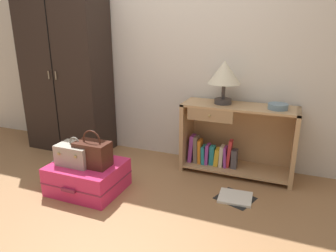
{
  "coord_description": "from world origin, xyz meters",
  "views": [
    {
      "loc": [
        1.24,
        -1.74,
        1.44
      ],
      "look_at": [
        0.2,
        0.85,
        0.55
      ],
      "focal_mm": 33.04,
      "sensor_mm": 36.0,
      "label": 1
    }
  ],
  "objects_px": {
    "table_lamp": "(224,74)",
    "handbag": "(93,154)",
    "open_book_on_floor": "(235,198)",
    "wardrobe": "(66,73)",
    "bowl": "(278,106)",
    "suitcase_large": "(88,177)",
    "bottle": "(56,171)",
    "bookshelf": "(233,140)",
    "train_case": "(76,154)"
  },
  "relations": [
    {
      "from": "wardrobe",
      "to": "bowl",
      "type": "height_order",
      "value": "wardrobe"
    },
    {
      "from": "handbag",
      "to": "bottle",
      "type": "height_order",
      "value": "handbag"
    },
    {
      "from": "wardrobe",
      "to": "table_lamp",
      "type": "relative_size",
      "value": 4.43
    },
    {
      "from": "bookshelf",
      "to": "table_lamp",
      "type": "relative_size",
      "value": 2.64
    },
    {
      "from": "suitcase_large",
      "to": "handbag",
      "type": "bearing_deg",
      "value": -8.22
    },
    {
      "from": "bottle",
      "to": "open_book_on_floor",
      "type": "height_order",
      "value": "bottle"
    },
    {
      "from": "bookshelf",
      "to": "bowl",
      "type": "relative_size",
      "value": 6.14
    },
    {
      "from": "bowl",
      "to": "train_case",
      "type": "height_order",
      "value": "bowl"
    },
    {
      "from": "bowl",
      "to": "open_book_on_floor",
      "type": "bearing_deg",
      "value": -116.83
    },
    {
      "from": "bowl",
      "to": "suitcase_large",
      "type": "height_order",
      "value": "bowl"
    },
    {
      "from": "bookshelf",
      "to": "train_case",
      "type": "distance_m",
      "value": 1.54
    },
    {
      "from": "train_case",
      "to": "bottle",
      "type": "relative_size",
      "value": 1.74
    },
    {
      "from": "train_case",
      "to": "handbag",
      "type": "xyz_separation_m",
      "value": [
        0.17,
        0.03,
        0.02
      ]
    },
    {
      "from": "table_lamp",
      "to": "open_book_on_floor",
      "type": "distance_m",
      "value": 1.16
    },
    {
      "from": "wardrobe",
      "to": "train_case",
      "type": "xyz_separation_m",
      "value": [
        0.76,
        -0.88,
        -0.58
      ]
    },
    {
      "from": "bottle",
      "to": "suitcase_large",
      "type": "bearing_deg",
      "value": -8.8
    },
    {
      "from": "suitcase_large",
      "to": "train_case",
      "type": "height_order",
      "value": "train_case"
    },
    {
      "from": "suitcase_large",
      "to": "bottle",
      "type": "relative_size",
      "value": 3.45
    },
    {
      "from": "train_case",
      "to": "bottle",
      "type": "distance_m",
      "value": 0.46
    },
    {
      "from": "table_lamp",
      "to": "handbag",
      "type": "xyz_separation_m",
      "value": [
        -0.94,
        -0.89,
        -0.63
      ]
    },
    {
      "from": "wardrobe",
      "to": "handbag",
      "type": "xyz_separation_m",
      "value": [
        0.93,
        -0.86,
        -0.56
      ]
    },
    {
      "from": "handbag",
      "to": "suitcase_large",
      "type": "bearing_deg",
      "value": 171.78
    },
    {
      "from": "train_case",
      "to": "handbag",
      "type": "relative_size",
      "value": 0.96
    },
    {
      "from": "wardrobe",
      "to": "bowl",
      "type": "relative_size",
      "value": 10.29
    },
    {
      "from": "bookshelf",
      "to": "open_book_on_floor",
      "type": "relative_size",
      "value": 2.98
    },
    {
      "from": "wardrobe",
      "to": "bookshelf",
      "type": "height_order",
      "value": "wardrobe"
    },
    {
      "from": "suitcase_large",
      "to": "train_case",
      "type": "distance_m",
      "value": 0.24
    },
    {
      "from": "train_case",
      "to": "open_book_on_floor",
      "type": "distance_m",
      "value": 1.47
    },
    {
      "from": "table_lamp",
      "to": "suitcase_large",
      "type": "xyz_separation_m",
      "value": [
        -1.03,
        -0.88,
        -0.88
      ]
    },
    {
      "from": "table_lamp",
      "to": "open_book_on_floor",
      "type": "xyz_separation_m",
      "value": [
        0.27,
        -0.53,
        -1.0
      ]
    },
    {
      "from": "bookshelf",
      "to": "bowl",
      "type": "bearing_deg",
      "value": -4.9
    },
    {
      "from": "open_book_on_floor",
      "to": "wardrobe",
      "type": "bearing_deg",
      "value": 167.02
    },
    {
      "from": "bookshelf",
      "to": "open_book_on_floor",
      "type": "bearing_deg",
      "value": -74.7
    },
    {
      "from": "bowl",
      "to": "bookshelf",
      "type": "bearing_deg",
      "value": 175.1
    },
    {
      "from": "bowl",
      "to": "handbag",
      "type": "relative_size",
      "value": 0.55
    },
    {
      "from": "train_case",
      "to": "open_book_on_floor",
      "type": "height_order",
      "value": "train_case"
    },
    {
      "from": "handbag",
      "to": "table_lamp",
      "type": "bearing_deg",
      "value": 43.44
    },
    {
      "from": "table_lamp",
      "to": "handbag",
      "type": "relative_size",
      "value": 1.27
    },
    {
      "from": "table_lamp",
      "to": "bottle",
      "type": "relative_size",
      "value": 2.3
    },
    {
      "from": "handbag",
      "to": "bookshelf",
      "type": "bearing_deg",
      "value": 40.35
    },
    {
      "from": "bookshelf",
      "to": "wardrobe",
      "type": "bearing_deg",
      "value": -178.7
    },
    {
      "from": "table_lamp",
      "to": "bottle",
      "type": "height_order",
      "value": "table_lamp"
    },
    {
      "from": "wardrobe",
      "to": "bottle",
      "type": "height_order",
      "value": "wardrobe"
    },
    {
      "from": "bookshelf",
      "to": "suitcase_large",
      "type": "distance_m",
      "value": 1.47
    },
    {
      "from": "bookshelf",
      "to": "handbag",
      "type": "distance_m",
      "value": 1.4
    },
    {
      "from": "bowl",
      "to": "open_book_on_floor",
      "type": "distance_m",
      "value": 0.93
    },
    {
      "from": "bowl",
      "to": "handbag",
      "type": "xyz_separation_m",
      "value": [
        -1.47,
        -0.87,
        -0.36
      ]
    },
    {
      "from": "table_lamp",
      "to": "bookshelf",
      "type": "bearing_deg",
      "value": 4.33
    },
    {
      "from": "bookshelf",
      "to": "open_book_on_floor",
      "type": "distance_m",
      "value": 0.65
    },
    {
      "from": "wardrobe",
      "to": "table_lamp",
      "type": "bearing_deg",
      "value": 1.11
    }
  ]
}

